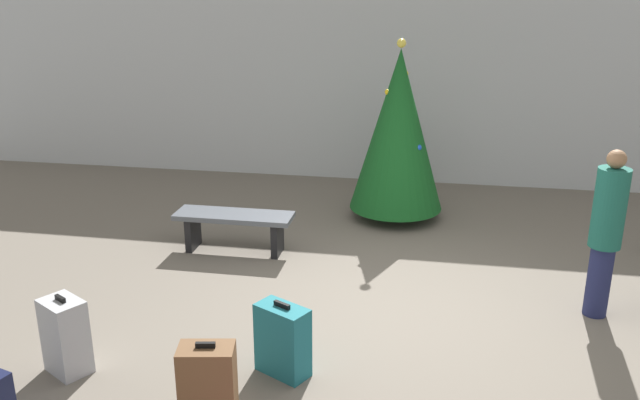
# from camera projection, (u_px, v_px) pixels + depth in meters

# --- Properties ---
(ground_plane) EXTENTS (16.00, 16.00, 0.00)m
(ground_plane) POSITION_uv_depth(u_px,v_px,m) (390.00, 312.00, 6.49)
(ground_plane) COLOR #665E54
(back_wall) EXTENTS (16.00, 0.20, 3.40)m
(back_wall) POSITION_uv_depth(u_px,v_px,m) (417.00, 76.00, 10.29)
(back_wall) COLOR #B7BCC1
(back_wall) RESTS_ON ground_plane
(holiday_tree) EXTENTS (1.26, 1.26, 2.43)m
(holiday_tree) POSITION_uv_depth(u_px,v_px,m) (398.00, 130.00, 8.70)
(holiday_tree) COLOR #4C3319
(holiday_tree) RESTS_ON ground_plane
(waiting_bench) EXTENTS (1.41, 0.44, 0.48)m
(waiting_bench) POSITION_uv_depth(u_px,v_px,m) (234.00, 223.00, 7.85)
(waiting_bench) COLOR #4C5159
(waiting_bench) RESTS_ON ground_plane
(traveller_1) EXTENTS (0.42, 0.42, 1.66)m
(traveller_1) POSITION_uv_depth(u_px,v_px,m) (606.00, 230.00, 6.17)
(traveller_1) COLOR #1E234C
(traveller_1) RESTS_ON ground_plane
(suitcase_0) EXTENTS (0.44, 0.32, 0.68)m
(suitcase_0) POSITION_uv_depth(u_px,v_px,m) (208.00, 386.00, 4.74)
(suitcase_0) COLOR brown
(suitcase_0) RESTS_ON ground_plane
(suitcase_2) EXTENTS (0.44, 0.41, 0.69)m
(suitcase_2) POSITION_uv_depth(u_px,v_px,m) (65.00, 336.00, 5.41)
(suitcase_2) COLOR #9EA0A5
(suitcase_2) RESTS_ON ground_plane
(suitcase_4) EXTENTS (0.50, 0.41, 0.65)m
(suitcase_4) POSITION_uv_depth(u_px,v_px,m) (283.00, 340.00, 5.39)
(suitcase_4) COLOR #19606B
(suitcase_4) RESTS_ON ground_plane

